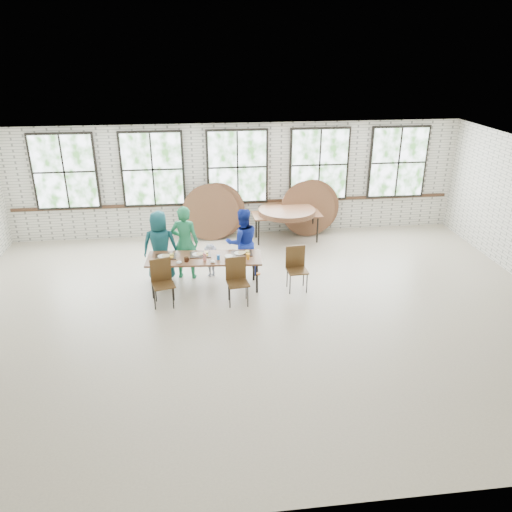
{
  "coord_description": "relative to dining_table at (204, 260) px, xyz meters",
  "views": [
    {
      "loc": [
        -1.08,
        -8.49,
        4.92
      ],
      "look_at": [
        0.0,
        0.4,
        1.05
      ],
      "focal_mm": 35.0,
      "sensor_mm": 36.0,
      "label": 1
    }
  ],
  "objects": [
    {
      "name": "room",
      "position": [
        1.0,
        3.27,
        1.14
      ],
      "size": [
        12.0,
        12.0,
        12.0
      ],
      "color": "beige",
      "rests_on": "ground"
    },
    {
      "name": "dining_table",
      "position": [
        0.0,
        0.0,
        0.0
      ],
      "size": [
        2.45,
        0.98,
        0.74
      ],
      "rotation": [
        0.0,
        0.0,
        -0.08
      ],
      "color": "brown",
      "rests_on": "ground"
    },
    {
      "name": "chair_near_left",
      "position": [
        -0.86,
        -0.52,
        -0.13
      ],
      "size": [
        0.51,
        0.5,
        0.95
      ],
      "rotation": [
        0.0,
        0.0,
        0.25
      ],
      "color": "#4E351A",
      "rests_on": "ground"
    },
    {
      "name": "chair_near_right",
      "position": [
        0.63,
        -0.63,
        -0.13
      ],
      "size": [
        0.47,
        0.46,
        0.95
      ],
      "rotation": [
        0.0,
        0.0,
        0.13
      ],
      "color": "#4E351A",
      "rests_on": "ground"
    },
    {
      "name": "chair_spare",
      "position": [
        1.94,
        -0.19,
        -0.13
      ],
      "size": [
        0.44,
        0.43,
        0.95
      ],
      "rotation": [
        0.0,
        0.0,
        0.06
      ],
      "color": "#4E351A",
      "rests_on": "ground"
    },
    {
      "name": "adult_teal",
      "position": [
        -0.95,
        0.65,
        0.1
      ],
      "size": [
        0.79,
        0.53,
        1.57
      ],
      "primitive_type": "imported",
      "rotation": [
        0.0,
        0.0,
        3.1
      ],
      "color": "#184B5D",
      "rests_on": "ground"
    },
    {
      "name": "adult_green",
      "position": [
        -0.4,
        0.65,
        0.15
      ],
      "size": [
        0.68,
        0.51,
        1.68
      ],
      "primitive_type": "imported",
      "rotation": [
        0.0,
        0.0,
        2.95
      ],
      "color": "#217D4F",
      "rests_on": "ground"
    },
    {
      "name": "toddler",
      "position": [
        0.15,
        0.65,
        -0.31
      ],
      "size": [
        0.56,
        0.44,
        0.77
      ],
      "primitive_type": "imported",
      "rotation": [
        0.0,
        0.0,
        3.49
      ],
      "color": "#13193B",
      "rests_on": "ground"
    },
    {
      "name": "adult_blue",
      "position": [
        0.87,
        0.65,
        0.09
      ],
      "size": [
        0.85,
        0.71,
        1.56
      ],
      "primitive_type": "imported",
      "rotation": [
        0.0,
        0.0,
        3.3
      ],
      "color": "#162B9C",
      "rests_on": "ground"
    },
    {
      "name": "storage_table",
      "position": [
        2.23,
        2.63,
        -0.0
      ],
      "size": [
        1.82,
        0.79,
        0.74
      ],
      "rotation": [
        0.0,
        0.0,
        0.02
      ],
      "color": "brown",
      "rests_on": "ground"
    },
    {
      "name": "tabletop_clutter",
      "position": [
        0.09,
        -0.03,
        0.08
      ],
      "size": [
        2.05,
        0.63,
        0.11
      ],
      "color": "black",
      "rests_on": "dining_table"
    },
    {
      "name": "round_tops_stacked",
      "position": [
        2.23,
        2.63,
        0.12
      ],
      "size": [
        1.5,
        1.5,
        0.13
      ],
      "color": "brown",
      "rests_on": "storage_table"
    },
    {
      "name": "round_tops_leaning",
      "position": [
        1.64,
        3.05,
        0.05
      ],
      "size": [
        4.27,
        0.46,
        1.5
      ],
      "color": "brown",
      "rests_on": "ground"
    }
  ]
}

